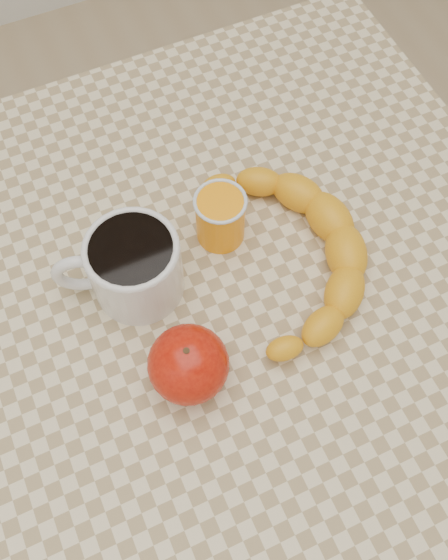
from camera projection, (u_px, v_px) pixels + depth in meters
name	position (u px, v px, depth m)	size (l,w,h in m)	color
ground	(224.00, 436.00, 1.41)	(3.00, 3.00, 0.00)	tan
table	(224.00, 317.00, 0.82)	(0.80, 0.80, 0.75)	beige
coffee_mug	(132.00, 266.00, 0.70)	(0.16, 0.13, 0.09)	silver
orange_juice_glass	(220.00, 217.00, 0.74)	(0.06, 0.06, 0.07)	orange
apple	(188.00, 364.00, 0.65)	(0.11, 0.11, 0.08)	#8E0B04
banana	(289.00, 253.00, 0.73)	(0.29, 0.36, 0.05)	#EEA415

